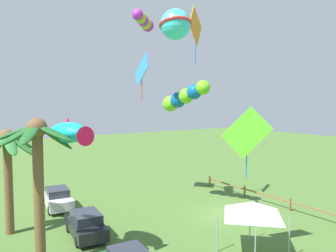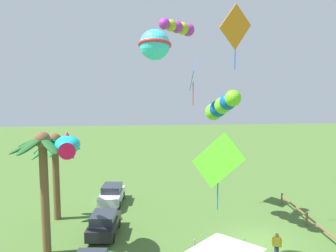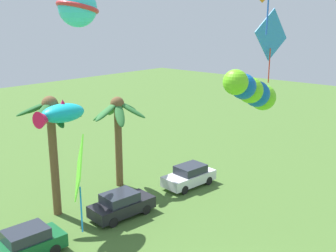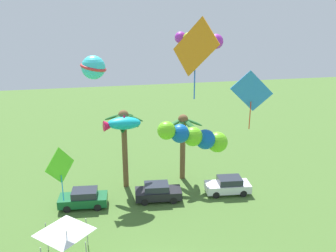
{
  "view_description": "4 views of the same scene",
  "coord_description": "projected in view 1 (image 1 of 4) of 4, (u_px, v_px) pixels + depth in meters",
  "views": [
    {
      "loc": [
        -16.19,
        16.27,
        7.94
      ],
      "look_at": [
        0.88,
        4.54,
        6.47
      ],
      "focal_mm": 34.54,
      "sensor_mm": 36.0,
      "label": 1
    },
    {
      "loc": [
        -21.37,
        7.56,
        10.18
      ],
      "look_at": [
        0.43,
        5.6,
        7.4
      ],
      "focal_mm": 39.15,
      "sensor_mm": 36.0,
      "label": 2
    },
    {
      "loc": [
        -12.86,
        -7.34,
        11.48
      ],
      "look_at": [
        1.11,
        5.17,
        6.56
      ],
      "focal_mm": 43.84,
      "sensor_mm": 36.0,
      "label": 3
    },
    {
      "loc": [
        -2.8,
        -16.7,
        15.27
      ],
      "look_at": [
        1.92,
        5.24,
        8.05
      ],
      "focal_mm": 37.77,
      "sensor_mm": 36.0,
      "label": 4
    }
  ],
  "objects": [
    {
      "name": "palm_tree_1",
      "position": [
        7.0,
        157.0,
        19.35
      ],
      "size": [
        4.09,
        3.71,
        6.39
      ],
      "color": "brown",
      "rests_on": "ground"
    },
    {
      "name": "kite_fish_4",
      "position": [
        69.0,
        133.0,
        15.64
      ],
      "size": [
        3.34,
        1.86,
        1.36
      ],
      "color": "#13B2C0"
    },
    {
      "name": "parked_car_2",
      "position": [
        58.0,
        198.0,
        24.4
      ],
      "size": [
        4.06,
        2.1,
        1.51
      ],
      "color": "silver",
      "rests_on": "ground"
    },
    {
      "name": "kite_tube_5",
      "position": [
        144.0,
        21.0,
        22.61
      ],
      "size": [
        2.55,
        2.62,
        0.95
      ],
      "color": "#B02DC0"
    },
    {
      "name": "festival_tent",
      "position": [
        253.0,
        209.0,
        16.76
      ],
      "size": [
        2.86,
        2.86,
        2.85
      ],
      "color": "#9E9EA3",
      "rests_on": "ground"
    },
    {
      "name": "rail_fence",
      "position": [
        266.0,
        196.0,
        25.59
      ],
      "size": [
        13.32,
        0.12,
        0.95
      ],
      "color": "brown",
      "rests_on": "ground"
    },
    {
      "name": "ground_plane",
      "position": [
        227.0,
        214.0,
        23.07
      ],
      "size": [
        120.0,
        120.0,
        0.0
      ],
      "primitive_type": "plane",
      "color": "#476B2D"
    },
    {
      "name": "kite_diamond_1",
      "position": [
        196.0,
        26.0,
        23.54
      ],
      "size": [
        1.75,
        2.57,
        4.25
      ],
      "color": "orange"
    },
    {
      "name": "spectator_0",
      "position": [
        256.0,
        211.0,
        21.27
      ],
      "size": [
        0.36,
        0.51,
        1.59
      ],
      "color": "#2D3351",
      "rests_on": "ground"
    },
    {
      "name": "kite_ball_3",
      "position": [
        175.0,
        25.0,
        16.29
      ],
      "size": [
        1.97,
        1.97,
        1.54
      ],
      "color": "#3BD7E2"
    },
    {
      "name": "palm_tree_0",
      "position": [
        37.0,
        158.0,
        15.1
      ],
      "size": [
        3.61,
        3.52,
        7.27
      ],
      "color": "brown",
      "rests_on": "ground"
    },
    {
      "name": "kite_tube_0",
      "position": [
        184.0,
        97.0,
        23.81
      ],
      "size": [
        4.35,
        1.64,
        2.26
      ],
      "color": "#6BD320"
    },
    {
      "name": "kite_diamond_2",
      "position": [
        142.0,
        70.0,
        26.11
      ],
      "size": [
        2.73,
        0.51,
        3.8
      ],
      "color": "#2D82DD"
    },
    {
      "name": "parked_car_1",
      "position": [
        86.0,
        224.0,
        19.17
      ],
      "size": [
        4.06,
        2.1,
        1.51
      ],
      "color": "black",
      "rests_on": "ground"
    },
    {
      "name": "kite_diamond_6",
      "position": [
        247.0,
        133.0,
        16.33
      ],
      "size": [
        1.53,
        2.22,
        3.69
      ],
      "color": "#5CDF29"
    }
  ]
}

